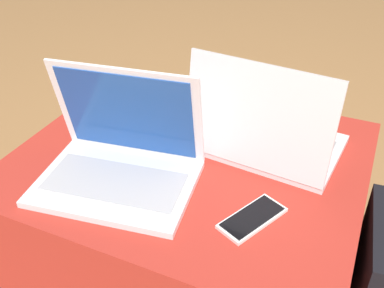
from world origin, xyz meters
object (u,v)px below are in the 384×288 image
at_px(laptop_far, 265,135).
at_px(coffee_mug, 131,101).
at_px(laptop_near, 120,158).
at_px(cell_phone, 252,218).

bearing_deg(laptop_far, coffee_mug, 1.65).
relative_size(laptop_far, coffee_mug, 3.15).
relative_size(laptop_near, laptop_far, 1.03).
xyz_separation_m(laptop_near, cell_phone, (0.33, -0.01, -0.05)).
xyz_separation_m(laptop_near, coffee_mug, (-0.12, 0.26, -0.01)).
relative_size(cell_phone, coffee_mug, 1.39).
xyz_separation_m(laptop_far, coffee_mug, (-0.40, 0.02, -0.01)).
bearing_deg(laptop_far, cell_phone, 106.70).
relative_size(laptop_far, cell_phone, 2.27).
height_order(laptop_near, laptop_far, laptop_far).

